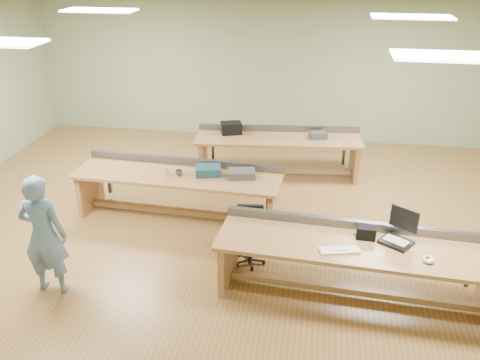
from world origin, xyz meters
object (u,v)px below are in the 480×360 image
Objects in this scene: laptop_base at (396,242)px; parts_bin_grey at (241,174)px; person at (44,235)px; camera_bag at (366,233)px; parts_bin_teal at (208,171)px; workbench_mid at (179,184)px; workbench_back at (278,147)px; drinks_can at (167,172)px; workbench_front at (354,256)px; task_chair at (250,243)px; mug at (179,173)px.

parts_bin_grey is at bearing 177.28° from laptop_base.
person reaches higher than laptop_base.
person is at bearing -167.43° from camera_bag.
person reaches higher than parts_bin_teal.
workbench_mid and workbench_back have the same top height.
workbench_front is at bearing -28.41° from drinks_can.
parts_bin_teal reaches higher than workbench_back.
workbench_back is at bearing 150.55° from laptop_base.
workbench_back is 24.81× the size of drinks_can.
task_chair is (1.29, -1.09, -0.27)m from workbench_mid.
workbench_front is 0.32m from camera_bag.
task_chair is 1.25m from parts_bin_grey.
camera_bag is at bearing 51.90° from workbench_front.
laptop_base is 0.93× the size of parts_bin_teal.
mug is (-0.43, -0.11, -0.02)m from parts_bin_teal.
person is at bearing -114.26° from workbench_mid.
person is 2.62m from task_chair.
parts_bin_grey reaches higher than mug.
person is 2.97m from parts_bin_grey.
camera_bag is 2.73m from parts_bin_teal.
workbench_mid is 9.29× the size of laptop_base.
laptop_base is 0.44× the size of task_chair.
camera_bag is (-0.35, 0.06, 0.06)m from laptop_base.
workbench_mid is at bearing -179.22° from parts_bin_grey.
mug is (-2.59, 1.54, 0.23)m from workbench_front.
task_chair is 1.94× the size of parts_bin_grey.
workbench_back is at bearing 115.54° from camera_bag.
parts_bin_grey is 1.14m from drinks_can.
workbench_back is 2.96m from task_chair.
camera_bag reaches higher than laptop_base.
drinks_can is (-0.61, -0.15, -0.00)m from parts_bin_teal.
parts_bin_teal is (1.55, 2.14, 0.02)m from person.
person is at bearing -138.49° from laptop_base.
task_chair is at bearing -38.94° from mug.
parts_bin_teal is 3.05× the size of drinks_can.
parts_bin_grey is (2.07, 2.13, 0.01)m from person.
task_chair is 1.68m from mug.
camera_bag is 0.55× the size of parts_bin_grey.
laptop_base is at bearing -68.90° from workbench_back.
camera_bag is at bearing -156.63° from laptop_base.
person is 4.18× the size of parts_bin_teal.
parts_bin_teal reaches higher than parts_bin_grey.
mug is (-1.24, 1.01, 0.50)m from task_chair.
parts_bin_grey is (0.52, -0.01, -0.01)m from parts_bin_teal.
camera_bag reaches higher than task_chair.
parts_bin_teal is 0.52m from parts_bin_grey.
parts_bin_teal reaches higher than task_chair.
workbench_front is 2.11× the size of person.
drinks_can is (-2.77, 1.50, 0.25)m from workbench_front.
laptop_base is at bearing -36.50° from parts_bin_grey.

